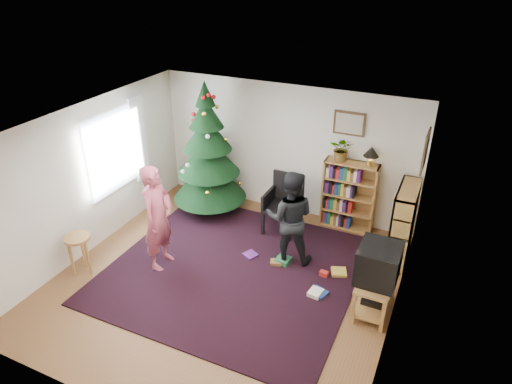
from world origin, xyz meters
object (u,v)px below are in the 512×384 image
at_px(picture_right, 426,151).
at_px(potted_plant, 342,149).
at_px(tv_stand, 374,292).
at_px(bookshelf_back, 349,195).
at_px(stool, 78,245).
at_px(person_by_chair, 290,218).
at_px(table_lamp, 371,153).
at_px(christmas_tree, 208,159).
at_px(crt_tv, 378,263).
at_px(armchair, 285,200).
at_px(picture_back, 349,123).
at_px(person_standing, 158,218).
at_px(bookshelf_right, 403,223).

relative_size(picture_right, potted_plant, 1.35).
bearing_deg(tv_stand, bookshelf_back, 114.28).
height_order(stool, person_by_chair, person_by_chair).
distance_m(tv_stand, table_lamp, 2.46).
relative_size(tv_stand, potted_plant, 1.85).
bearing_deg(picture_right, christmas_tree, 178.31).
bearing_deg(crt_tv, armchair, 142.27).
xyz_separation_m(bookshelf_back, person_by_chair, (-0.60, -1.41, 0.14)).
bearing_deg(stool, tv_stand, 13.42).
height_order(picture_back, picture_right, picture_right).
bearing_deg(armchair, tv_stand, -37.13).
relative_size(picture_back, christmas_tree, 0.21).
bearing_deg(person_by_chair, table_lamp, -137.73).
height_order(bookshelf_back, crt_tv, bookshelf_back).
distance_m(picture_right, table_lamp, 1.13).
relative_size(crt_tv, person_by_chair, 0.38).
distance_m(christmas_tree, person_by_chair, 2.23).
bearing_deg(tv_stand, crt_tv, -180.00).
xyz_separation_m(picture_right, person_by_chair, (-1.78, -0.82, -1.15)).
distance_m(tv_stand, person_by_chair, 1.72).
bearing_deg(picture_back, picture_right, -28.69).
bearing_deg(christmas_tree, person_standing, -84.47).
relative_size(christmas_tree, person_by_chair, 1.60).
bearing_deg(christmas_tree, person_by_chair, -24.82).
bearing_deg(crt_tv, table_lamp, 106.83).
height_order(picture_back, crt_tv, picture_back).
xyz_separation_m(tv_stand, person_by_chair, (-1.52, 0.63, 0.48)).
height_order(bookshelf_right, armchair, bookshelf_right).
xyz_separation_m(bookshelf_right, stool, (-4.51, -2.50, -0.15)).
xyz_separation_m(picture_right, bookshelf_right, (-0.14, 0.01, -1.29)).
height_order(stool, table_lamp, table_lamp).
xyz_separation_m(picture_right, stool, (-4.64, -2.50, -1.44)).
bearing_deg(christmas_tree, picture_right, -1.69).
xyz_separation_m(armchair, potted_plant, (0.82, 0.54, 0.94)).
distance_m(armchair, stool, 3.53).
height_order(tv_stand, armchair, armchair).
distance_m(bookshelf_right, crt_tv, 1.47).
bearing_deg(person_by_chair, stool, 15.30).
xyz_separation_m(picture_back, person_standing, (-2.28, -2.53, -1.07)).
height_order(picture_right, crt_tv, picture_right).
bearing_deg(table_lamp, bookshelf_back, 180.00).
bearing_deg(crt_tv, tv_stand, 0.00).
height_order(tv_stand, crt_tv, crt_tv).
distance_m(person_standing, potted_plant, 3.33).
relative_size(armchair, person_standing, 0.61).
xyz_separation_m(picture_right, crt_tv, (-0.26, -1.45, -1.14)).
relative_size(stool, person_standing, 0.37).
relative_size(armchair, person_by_chair, 0.67).
bearing_deg(armchair, crt_tv, -37.17).
bearing_deg(person_standing, bookshelf_back, -49.32).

